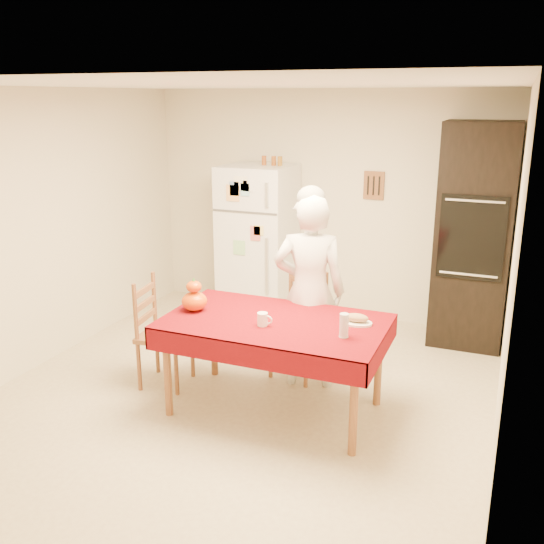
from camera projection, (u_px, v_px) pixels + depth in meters
The scene contains 17 objects.
floor at pixel (241, 395), 5.10m from camera, with size 4.50×4.50×0.00m, color tan.
room_shell at pixel (238, 204), 4.65m from camera, with size 4.02×4.52×2.51m.
refrigerator at pixel (258, 242), 6.77m from camera, with size 0.75×0.74×1.70m.
oven_cabinet at pixel (474, 236), 5.92m from camera, with size 0.70×0.62×2.20m.
dining_table at pixel (275, 329), 4.67m from camera, with size 1.70×1.00×0.76m.
chair_far at pixel (302, 320), 5.38m from camera, with size 0.49×0.47×0.95m.
chair_left at pixel (158, 328), 5.19m from camera, with size 0.45×0.47×0.95m.
seated_woman at pixel (309, 292), 5.09m from camera, with size 0.61×0.40×1.67m, color silver.
coffee_mug at pixel (262, 319), 4.53m from camera, with size 0.08×0.08×0.10m, color white.
pumpkin_lower at pixel (194, 301), 4.85m from camera, with size 0.21×0.21×0.15m, color red.
pumpkin_upper at pixel (194, 287), 4.81m from camera, with size 0.12×0.12×0.09m, color #C34804.
wine_glass at pixel (344, 325), 4.31m from camera, with size 0.07×0.07×0.18m, color silver.
bread_plate at pixel (356, 323), 4.58m from camera, with size 0.24×0.24×0.02m, color white.
bread_loaf at pixel (357, 318), 4.57m from camera, with size 0.18×0.10×0.06m, color tan.
spice_jar_left at pixel (264, 160), 6.54m from camera, with size 0.05×0.05×0.10m, color #974A1B.
spice_jar_mid at pixel (274, 161), 6.50m from camera, with size 0.05×0.05×0.10m, color brown.
spice_jar_right at pixel (280, 161), 6.47m from camera, with size 0.05×0.05×0.10m, color #94611A.
Camera 1 is at (1.97, -4.17, 2.42)m, focal length 40.00 mm.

